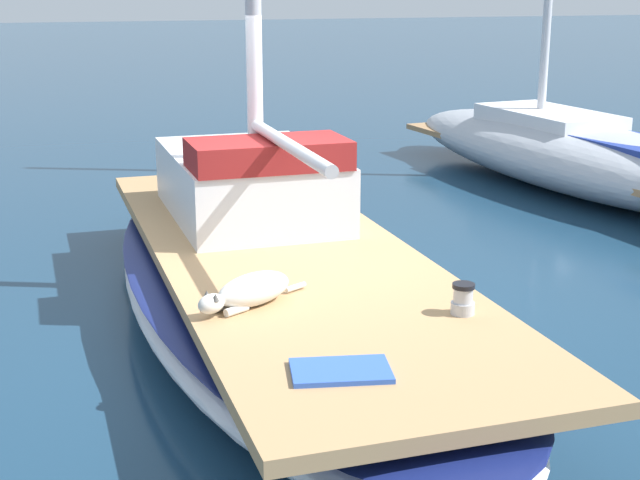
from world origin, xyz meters
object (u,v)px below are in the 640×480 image
object	(u,v)px
sailboat_main	(284,287)
moored_boat_starboard_side	(571,151)
deck_winch	(463,300)
deck_towel	(341,371)
dog_white	(250,291)

from	to	relation	value
sailboat_main	moored_boat_starboard_side	distance (m)	6.52
deck_winch	deck_towel	xyz separation A→B (m)	(-1.07, -0.67, -0.08)
deck_winch	moored_boat_starboard_side	world-z (taller)	moored_boat_starboard_side
deck_towel	dog_white	bearing A→B (deg)	100.69
deck_winch	deck_towel	size ratio (longest dim) A/B	0.38
sailboat_main	moored_boat_starboard_side	xyz separation A→B (m)	(5.17, 3.97, 0.18)
deck_winch	deck_towel	world-z (taller)	deck_winch
dog_white	deck_winch	xyz separation A→B (m)	(1.31, -0.57, -0.01)
sailboat_main	deck_winch	xyz separation A→B (m)	(0.74, -1.81, 0.42)
sailboat_main	deck_towel	size ratio (longest dim) A/B	12.97
deck_towel	moored_boat_starboard_side	bearing A→B (deg)	49.53
dog_white	deck_towel	world-z (taller)	dog_white
moored_boat_starboard_side	dog_white	bearing A→B (deg)	-137.77
dog_white	deck_towel	size ratio (longest dim) A/B	1.57
dog_white	deck_winch	distance (m)	1.43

